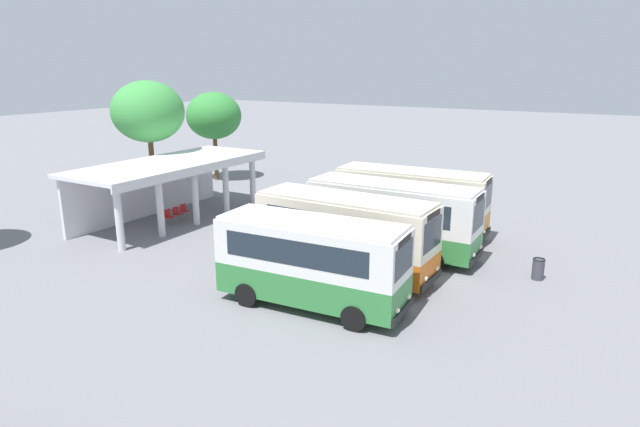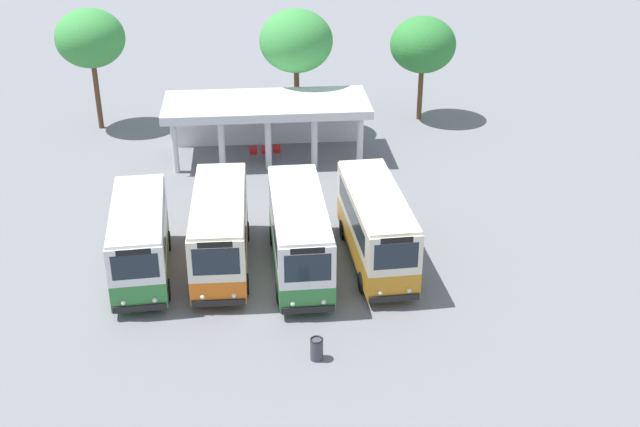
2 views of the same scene
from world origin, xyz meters
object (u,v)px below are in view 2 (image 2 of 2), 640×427
object	(u,v)px
city_bus_fourth_amber	(376,225)
waiting_chair_middle_seat	(277,150)
waiting_chair_second_from_end	(265,151)
city_bus_middle_cream	(299,233)
litter_bin_apron	(317,349)
waiting_chair_end_by_column	(253,152)
city_bus_nearest_orange	(140,238)
city_bus_second_in_row	(220,229)

from	to	relation	value
city_bus_fourth_amber	waiting_chair_middle_seat	xyz separation A→B (m)	(-3.88, 12.30, -1.35)
waiting_chair_second_from_end	city_bus_middle_cream	bearing A→B (deg)	-84.85
city_bus_fourth_amber	litter_bin_apron	world-z (taller)	city_bus_fourth_amber
waiting_chair_end_by_column	litter_bin_apron	world-z (taller)	litter_bin_apron
waiting_chair_second_from_end	city_bus_nearest_orange	bearing A→B (deg)	-114.59
waiting_chair_end_by_column	litter_bin_apron	xyz separation A→B (m)	(2.00, -19.09, -0.07)
city_bus_nearest_orange	city_bus_second_in_row	distance (m)	3.44
city_bus_nearest_orange	waiting_chair_middle_seat	distance (m)	14.11
waiting_chair_middle_seat	waiting_chair_end_by_column	bearing A→B (deg)	-174.94
city_bus_second_in_row	litter_bin_apron	distance (m)	8.12
city_bus_middle_cream	waiting_chair_second_from_end	bearing A→B (deg)	95.15
city_bus_nearest_orange	waiting_chair_middle_seat	xyz separation A→B (m)	(6.36, 12.53, -1.29)
city_bus_second_in_row	waiting_chair_end_by_column	bearing A→B (deg)	82.36
city_bus_fourth_amber	city_bus_second_in_row	bearing A→B (deg)	178.05
city_bus_nearest_orange	waiting_chair_second_from_end	bearing A→B (deg)	65.41
waiting_chair_end_by_column	waiting_chair_second_from_end	bearing A→B (deg)	0.84
city_bus_second_in_row	litter_bin_apron	xyz separation A→B (m)	(3.60, -7.14, -1.41)
city_bus_nearest_orange	city_bus_fourth_amber	size ratio (longest dim) A/B	0.90
city_bus_nearest_orange	litter_bin_apron	size ratio (longest dim) A/B	7.91
waiting_chair_second_from_end	waiting_chair_middle_seat	size ratio (longest dim) A/B	1.00
litter_bin_apron	waiting_chair_second_from_end	bearing A→B (deg)	93.98
city_bus_second_in_row	city_bus_fourth_amber	world-z (taller)	city_bus_fourth_amber
city_bus_second_in_row	city_bus_nearest_orange	bearing A→B (deg)	-172.30
city_bus_nearest_orange	city_bus_fourth_amber	distance (m)	10.24
city_bus_second_in_row	litter_bin_apron	world-z (taller)	city_bus_second_in_row
waiting_chair_middle_seat	city_bus_fourth_amber	bearing A→B (deg)	-72.51
city_bus_second_in_row	waiting_chair_end_by_column	distance (m)	12.13
waiting_chair_end_by_column	litter_bin_apron	distance (m)	19.20
city_bus_second_in_row	waiting_chair_middle_seat	world-z (taller)	city_bus_second_in_row
city_bus_nearest_orange	city_bus_fourth_amber	world-z (taller)	city_bus_fourth_amber
city_bus_middle_cream	waiting_chair_second_from_end	distance (m)	12.73
city_bus_fourth_amber	waiting_chair_second_from_end	distance (m)	13.08
waiting_chair_middle_seat	litter_bin_apron	world-z (taller)	litter_bin_apron
city_bus_middle_cream	city_bus_fourth_amber	xyz separation A→B (m)	(3.41, 0.42, 0.00)
city_bus_middle_cream	litter_bin_apron	xyz separation A→B (m)	(0.19, -6.49, -1.41)
city_bus_nearest_orange	litter_bin_apron	distance (m)	9.78
city_bus_nearest_orange	waiting_chair_end_by_column	bearing A→B (deg)	68.01
city_bus_nearest_orange	litter_bin_apron	bearing A→B (deg)	-43.61
city_bus_second_in_row	waiting_chair_second_from_end	distance (m)	12.25
waiting_chair_end_by_column	city_bus_fourth_amber	bearing A→B (deg)	-66.80
city_bus_nearest_orange	city_bus_middle_cream	world-z (taller)	city_bus_middle_cream
city_bus_middle_cream	waiting_chair_end_by_column	xyz separation A→B (m)	(-1.81, 12.60, -1.35)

